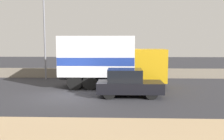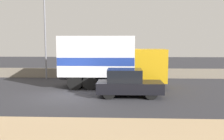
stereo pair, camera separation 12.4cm
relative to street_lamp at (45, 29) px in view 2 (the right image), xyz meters
The scene contains 6 objects.
ground_plane 8.70m from the street_lamp, 62.90° to the right, with size 80.00×80.00×0.00m, color #2D2D33.
dirt_shoulder_foreground 14.39m from the street_lamp, 75.53° to the right, with size 60.00×4.49×0.04m.
stone_wall_backdrop 5.35m from the street_lamp, 18.06° to the left, with size 60.00×0.35×0.86m.
street_lamp is the anchor object (origin of this frame).
box_truck 7.13m from the street_lamp, 32.96° to the right, with size 7.40×2.44×3.63m.
car_hatchback 10.28m from the street_lamp, 43.84° to the right, with size 3.85×1.75×1.64m.
Camera 2 is at (3.21, -14.56, 3.22)m, focal length 40.00 mm.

